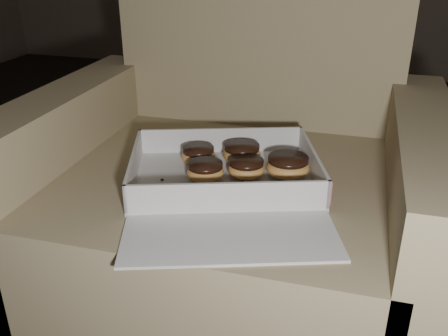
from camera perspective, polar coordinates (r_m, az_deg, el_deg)
name	(u,v)px	position (r m, az deg, el deg)	size (l,w,h in m)	color
floor	(151,258)	(1.48, -8.29, -10.14)	(4.50, 4.50, 0.00)	black
armchair	(233,206)	(1.14, 1.07, -4.41)	(0.87, 0.74, 0.91)	#8B7D59
bakery_box	(227,184)	(0.95, 0.29, -1.80)	(0.47, 0.51, 0.06)	silver
donut_a	(198,155)	(1.04, -2.95, 1.53)	(0.07, 0.07, 0.04)	#E5A950
donut_b	(242,153)	(1.04, 2.05, 1.73)	(0.08, 0.08, 0.04)	#E5A950
donut_c	(288,166)	(0.98, 7.32, 0.23)	(0.08, 0.08, 0.04)	#E5A950
donut_d	(205,171)	(0.97, -2.14, -0.32)	(0.07, 0.07, 0.04)	#E5A950
donut_e	(246,168)	(0.98, 2.57, 0.04)	(0.07, 0.07, 0.04)	#E5A950
crumb_a	(164,188)	(0.94, -6.91, -2.31)	(0.01, 0.01, 0.00)	black
crumb_b	(310,198)	(0.92, 9.80, -3.40)	(0.01, 0.01, 0.00)	black
crumb_c	(162,180)	(0.98, -7.08, -1.33)	(0.01, 0.01, 0.00)	black
crumb_d	(243,182)	(0.96, 2.15, -1.62)	(0.01, 0.01, 0.00)	black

